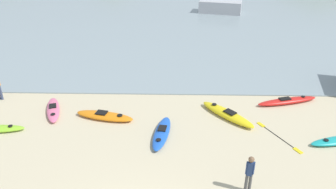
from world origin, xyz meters
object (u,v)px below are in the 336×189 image
at_px(kayak_on_sand_1, 105,116).
at_px(kayak_on_sand_3, 53,110).
at_px(moored_boat_1, 220,7).
at_px(person_near_foreground, 250,172).
at_px(kayak_on_sand_2, 162,133).
at_px(loose_paddle, 278,137).
at_px(kayak_on_sand_0, 227,114).
at_px(kayak_on_sand_5, 287,101).

bearing_deg(kayak_on_sand_1, kayak_on_sand_3, 167.92).
bearing_deg(moored_boat_1, person_near_foreground, -94.71).
xyz_separation_m(kayak_on_sand_2, person_near_foreground, (3.24, -3.50, 0.74)).
distance_m(kayak_on_sand_2, loose_paddle, 5.34).
distance_m(kayak_on_sand_0, kayak_on_sand_1, 6.16).
relative_size(kayak_on_sand_2, loose_paddle, 1.13).
height_order(kayak_on_sand_0, loose_paddle, kayak_on_sand_0).
distance_m(kayak_on_sand_5, moored_boat_1, 21.22).
distance_m(kayak_on_sand_2, moored_boat_1, 25.07).
xyz_separation_m(person_near_foreground, loose_paddle, (2.09, 3.49, -0.86)).
bearing_deg(kayak_on_sand_3, moored_boat_1, 63.29).
relative_size(kayak_on_sand_3, loose_paddle, 1.08).
relative_size(kayak_on_sand_2, person_near_foreground, 1.87).
relative_size(kayak_on_sand_5, person_near_foreground, 2.29).
bearing_deg(person_near_foreground, kayak_on_sand_2, 132.85).
bearing_deg(moored_boat_1, kayak_on_sand_2, -102.79).
xyz_separation_m(kayak_on_sand_3, kayak_on_sand_5, (12.42, 1.22, 0.01)).
bearing_deg(moored_boat_1, kayak_on_sand_1, -110.22).
relative_size(kayak_on_sand_0, person_near_foreground, 1.92).
bearing_deg(loose_paddle, person_near_foreground, -120.95).
distance_m(kayak_on_sand_2, person_near_foreground, 4.82).
height_order(kayak_on_sand_0, kayak_on_sand_3, kayak_on_sand_0).
bearing_deg(kayak_on_sand_3, kayak_on_sand_0, -2.09).
relative_size(kayak_on_sand_3, kayak_on_sand_5, 0.78).
relative_size(kayak_on_sand_1, kayak_on_sand_2, 1.08).
xyz_separation_m(kayak_on_sand_1, moored_boat_1, (8.47, 23.00, 0.55)).
bearing_deg(kayak_on_sand_2, kayak_on_sand_0, 27.94).
height_order(kayak_on_sand_5, loose_paddle, kayak_on_sand_5).
bearing_deg(person_near_foreground, moored_boat_1, 85.29).
height_order(kayak_on_sand_2, loose_paddle, kayak_on_sand_2).
distance_m(person_near_foreground, loose_paddle, 4.16).
distance_m(kayak_on_sand_2, kayak_on_sand_3, 6.08).
xyz_separation_m(kayak_on_sand_0, kayak_on_sand_1, (-6.16, -0.27, -0.02)).
height_order(kayak_on_sand_0, kayak_on_sand_1, kayak_on_sand_0).
xyz_separation_m(kayak_on_sand_3, person_near_foreground, (8.97, -5.54, 0.75)).
height_order(moored_boat_1, loose_paddle, moored_boat_1).
bearing_deg(kayak_on_sand_5, kayak_on_sand_0, -155.93).
bearing_deg(kayak_on_sand_0, moored_boat_1, 84.19).
relative_size(kayak_on_sand_3, person_near_foreground, 1.78).
bearing_deg(kayak_on_sand_2, moored_boat_1, 77.21).
bearing_deg(kayak_on_sand_0, loose_paddle, -39.30).
height_order(kayak_on_sand_0, kayak_on_sand_5, kayak_on_sand_0).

